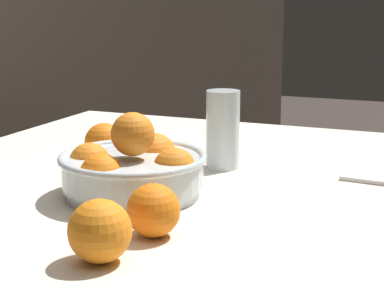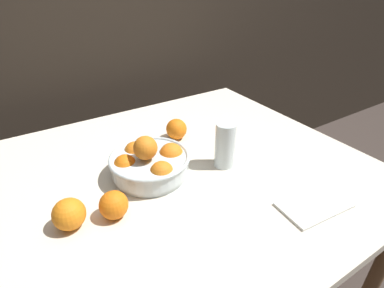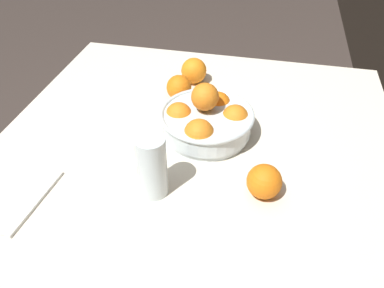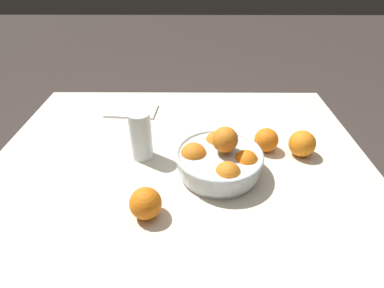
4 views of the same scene
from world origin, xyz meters
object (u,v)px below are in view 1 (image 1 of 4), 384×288
at_px(orange_loose_front, 100,231).
at_px(juice_glass, 223,134).
at_px(fruit_bowl, 133,169).
at_px(orange_loose_near_bowl, 104,142).
at_px(orange_loose_aside, 153,210).

bearing_deg(orange_loose_front, juice_glass, 1.56).
distance_m(juice_glass, orange_loose_front, 0.50).
height_order(fruit_bowl, orange_loose_near_bowl, fruit_bowl).
bearing_deg(orange_loose_front, fruit_bowl, 18.99).
bearing_deg(fruit_bowl, orange_loose_front, -161.01).
bearing_deg(orange_loose_near_bowl, juice_glass, -79.88).
bearing_deg(orange_loose_aside, juice_glass, 5.42).
bearing_deg(orange_loose_aside, fruit_bowl, 35.90).
bearing_deg(orange_loose_near_bowl, fruit_bowl, -138.87).
height_order(fruit_bowl, orange_loose_front, fruit_bowl).
relative_size(juice_glass, orange_loose_near_bowl, 1.94).
height_order(orange_loose_near_bowl, orange_loose_aside, orange_loose_near_bowl).
relative_size(orange_loose_near_bowl, orange_loose_front, 0.96).
xyz_separation_m(orange_loose_near_bowl, orange_loose_aside, (-0.35, -0.28, -0.00)).
distance_m(fruit_bowl, orange_loose_front, 0.28).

